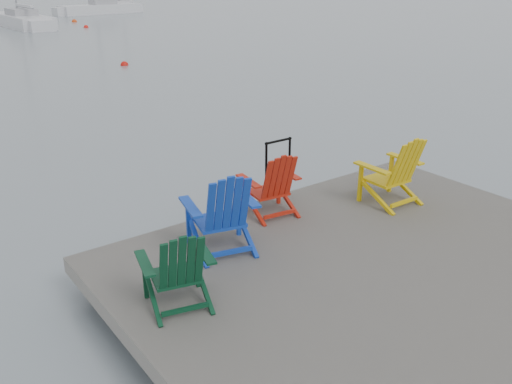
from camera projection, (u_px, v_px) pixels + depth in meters
ground at (388, 304)px, 6.46m from camera, size 400.00×400.00×0.00m
dock at (391, 278)px, 6.33m from camera, size 6.00×5.00×1.40m
handrail at (278, 163)px, 8.03m from camera, size 0.48×0.04×0.90m
chair_green at (178, 268)px, 5.37m from camera, size 0.83×0.78×0.90m
chair_blue at (223, 211)px, 6.43m from camera, size 0.97×0.92×1.06m
chair_red at (272, 184)px, 7.44m from camera, size 0.81×0.76×0.93m
chair_yellow at (395, 170)px, 7.80m from camera, size 0.83×0.78×1.03m
sailboat_near at (21, 21)px, 38.31m from camera, size 2.50×8.67×11.85m
sailboat_mid at (122, 4)px, 57.63m from camera, size 4.99×8.09×11.00m
sailboat_far at (100, 10)px, 49.51m from camera, size 7.55×2.90×10.30m
buoy_a at (124, 65)px, 22.69m from camera, size 0.33×0.33×0.33m
buoy_c at (86, 28)px, 37.68m from camera, size 0.34×0.34×0.34m
buoy_d at (74, 22)px, 41.80m from camera, size 0.41×0.41×0.41m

